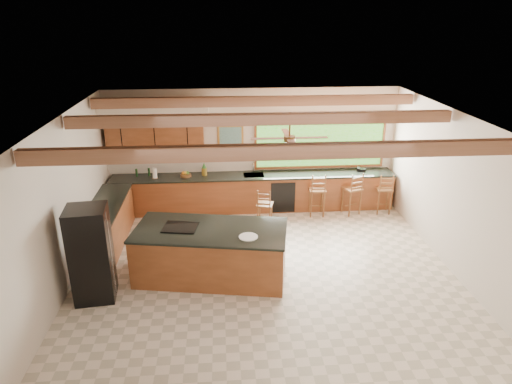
{
  "coord_description": "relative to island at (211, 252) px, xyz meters",
  "views": [
    {
      "loc": [
        -0.78,
        -7.75,
        4.7
      ],
      "look_at": [
        -0.11,
        0.8,
        1.3
      ],
      "focal_mm": 32.0,
      "sensor_mm": 36.0,
      "label": 1
    }
  ],
  "objects": [
    {
      "name": "room_shell",
      "position": [
        0.86,
        0.81,
        1.72
      ],
      "size": [
        7.27,
        6.54,
        3.02
      ],
      "color": "beige",
      "rests_on": "ground"
    },
    {
      "name": "island",
      "position": [
        0.0,
        0.0,
        0.0
      ],
      "size": [
        2.98,
        1.78,
        1.0
      ],
      "rotation": [
        0.0,
        0.0,
        -0.17
      ],
      "color": "brown",
      "rests_on": "ground"
    },
    {
      "name": "bar_stool_c",
      "position": [
        2.55,
        2.54,
        0.16
      ],
      "size": [
        0.41,
        0.41,
        1.1
      ],
      "rotation": [
        0.0,
        0.0,
        -0.05
      ],
      "color": "brown",
      "rests_on": "ground"
    },
    {
      "name": "counter_run",
      "position": [
        0.21,
        2.68,
        -0.03
      ],
      "size": [
        7.12,
        3.1,
        1.25
      ],
      "color": "brown",
      "rests_on": "ground"
    },
    {
      "name": "bar_stool_b",
      "position": [
        3.42,
        2.55,
        0.16
      ],
      "size": [
        0.5,
        0.5,
        1.09
      ],
      "rotation": [
        0.0,
        0.0,
        0.35
      ],
      "color": "brown",
      "rests_on": "ground"
    },
    {
      "name": "bar_stool_d",
      "position": [
        4.22,
        2.56,
        0.13
      ],
      "size": [
        0.4,
        0.4,
        1.04
      ],
      "rotation": [
        0.0,
        0.0,
        -0.08
      ],
      "color": "brown",
      "rests_on": "ground"
    },
    {
      "name": "ground",
      "position": [
        1.03,
        0.16,
        -0.49
      ],
      "size": [
        7.2,
        7.2,
        0.0
      ],
      "primitive_type": "plane",
      "color": "beige",
      "rests_on": "ground"
    },
    {
      "name": "bar_stool_a",
      "position": [
        1.2,
        1.89,
        0.1
      ],
      "size": [
        0.43,
        0.43,
        0.99
      ],
      "rotation": [
        0.0,
        0.0,
        -0.25
      ],
      "color": "brown",
      "rests_on": "ground"
    },
    {
      "name": "refrigerator",
      "position": [
        -2.02,
        -0.56,
        0.36
      ],
      "size": [
        0.73,
        0.71,
        1.7
      ],
      "rotation": [
        0.0,
        0.0,
        0.1
      ],
      "color": "black",
      "rests_on": "ground"
    }
  ]
}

